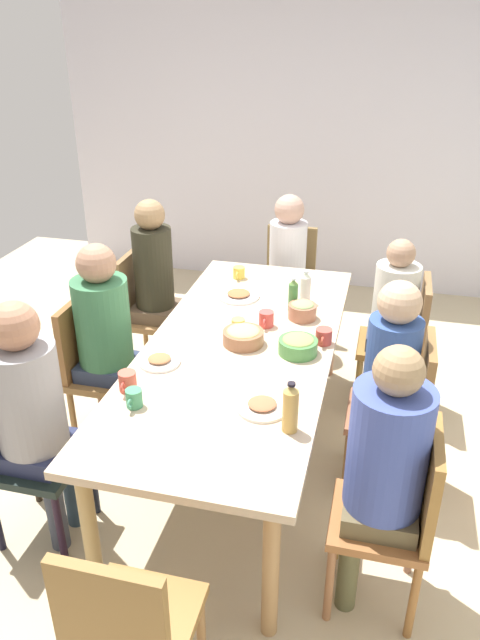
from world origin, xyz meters
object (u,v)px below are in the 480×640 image
(chair_6, at_px, (128,628))
(cup_5, at_px, (238,326))
(chair_4, at_px, (95,364))
(bottle_2, at_px, (293,295))
(chair_2, at_px, (22,446))
(person_2, at_px, (30,404))
(plate_0, at_px, (160,361))
(person_0, at_px, (384,460))
(bowl_1, at_px, (298,345))
(cup_4, at_px, (134,398))
(cup_0, at_px, (324,336))
(person_7, at_px, (156,278))
(chair_1, at_px, (402,406))
(plate_2, at_px, (239,295))
(dining_table, at_px, (240,356))
(person_3, at_px, (287,258))
(bowl_0, at_px, (302,310))
(person_4, at_px, (105,329))
(cup_2, at_px, (127,382))
(cup_3, at_px, (239,273))
(bottle_1, at_px, (290,408))
(chair_0, at_px, (400,512))
(bottle_0, at_px, (305,288))
(plate_1, at_px, (262,406))
(cup_1, at_px, (266,319))
(chair_3, at_px, (288,279))
(person_5, at_px, (391,312))
(bowl_2, at_px, (243,336))
(chair_5, at_px, (403,338))
(person_1, at_px, (388,369))
(chair_7, at_px, (145,309))

(chair_6, relative_size, cup_5, 8.14)
(chair_4, relative_size, bottle_2, 4.20)
(chair_2, relative_size, person_2, 0.71)
(chair_6, distance_m, plate_0, 1.34)
(person_0, height_order, bowl_1, person_0)
(bowl_1, height_order, cup_4, bowl_1)
(chair_4, height_order, cup_0, chair_4)
(chair_6, bearing_deg, person_7, -161.39)
(chair_1, distance_m, plate_2, 1.22)
(chair_4, relative_size, bowl_1, 4.41)
(chair_2, bearing_deg, bowl_1, 122.84)
(dining_table, relative_size, person_3, 1.95)
(bowl_0, bearing_deg, person_4, -69.30)
(cup_0, bearing_deg, cup_2, -50.80)
(bowl_1, relative_size, cup_3, 1.79)
(cup_0, distance_m, bottle_1, 0.80)
(cup_0, height_order, bottle_2, bottle_2)
(person_7, relative_size, bowl_0, 7.88)
(chair_2, relative_size, chair_4, 1.00)
(chair_0, xyz_separation_m, bottle_0, (-1.40, -0.62, 0.34))
(bottle_0, bearing_deg, plate_1, -0.72)
(bowl_0, xyz_separation_m, cup_2, (0.95, -0.68, -0.01))
(plate_0, height_order, bowl_0, bowl_0)
(chair_6, relative_size, cup_1, 7.53)
(bowl_1, relative_size, cup_5, 1.85)
(person_2, distance_m, person_7, 1.55)
(chair_3, distance_m, person_5, 1.11)
(person_2, relative_size, bowl_2, 5.78)
(person_2, relative_size, cup_1, 10.64)
(chair_5, relative_size, bowl_2, 4.09)
(person_5, distance_m, bottle_1, 1.51)
(bottle_2, bearing_deg, bottle_0, 159.61)
(plate_2, bearing_deg, person_0, 34.49)
(cup_1, bearing_deg, person_1, 70.10)
(chair_3, relative_size, chair_7, 1.00)
(bowl_0, xyz_separation_m, cup_0, (0.27, 0.16, -0.01))
(cup_4, bearing_deg, chair_2, -78.83)
(chair_4, relative_size, bowl_0, 5.51)
(plate_0, xyz_separation_m, bottle_0, (-0.90, 0.60, 0.08))
(chair_7, bearing_deg, chair_0, 48.35)
(person_3, relative_size, bottle_2, 5.56)
(cup_4, bearing_deg, person_4, -145.46)
(chair_3, distance_m, cup_4, 2.25)
(chair_4, distance_m, cup_3, 1.13)
(bottle_1, relative_size, bottle_2, 1.10)
(person_0, height_order, cup_2, person_0)
(person_1, height_order, person_7, person_7)
(chair_6, relative_size, cup_0, 7.19)
(person_5, height_order, cup_1, person_5)
(chair_2, bearing_deg, cup_4, 101.17)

